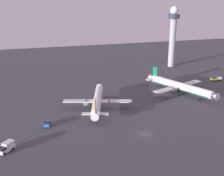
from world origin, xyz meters
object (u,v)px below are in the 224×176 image
Objects in this scene: control_tower at (173,32)px; catering_truck at (6,147)px; airplane_terminal_side at (97,100)px; fuel_truck at (216,79)px; maintenance_van at (47,123)px; airplane_near_gate at (180,86)px.

control_tower is 7.29× the size of catering_truck.
fuel_truck is (78.31, 20.12, -2.35)m from airplane_terminal_side.
maintenance_van is at bearing -134.11° from airplane_terminal_side.
fuel_truck is 106.21m from maintenance_van.
airplane_terminal_side reaches higher than catering_truck.
catering_truck reaches higher than maintenance_van.
control_tower reaches higher than airplane_near_gate.
fuel_truck is 1.44× the size of maintenance_van.
fuel_truck reaches higher than maintenance_van.
fuel_truck is at bearing -146.37° from maintenance_van.
catering_truck is at bearing 2.48° from airplane_near_gate.
airplane_terminal_side is at bearing -139.20° from control_tower.
control_tower reaches higher than airplane_terminal_side.
maintenance_van is (-67.84, -17.66, -2.91)m from airplane_near_gate.
control_tower is 48.92m from fuel_truck.
airplane_near_gate is 6.28× the size of fuel_truck.
catering_truck is 20.60m from maintenance_van.
airplane_near_gate is 88.34m from catering_truck.
maintenance_van is (14.26, 14.86, -0.40)m from catering_truck.
airplane_terminal_side is at bearing -11.41° from airplane_near_gate.
airplane_near_gate reaches higher than airplane_terminal_side.
airplane_terminal_side is 45.20m from airplane_near_gate.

